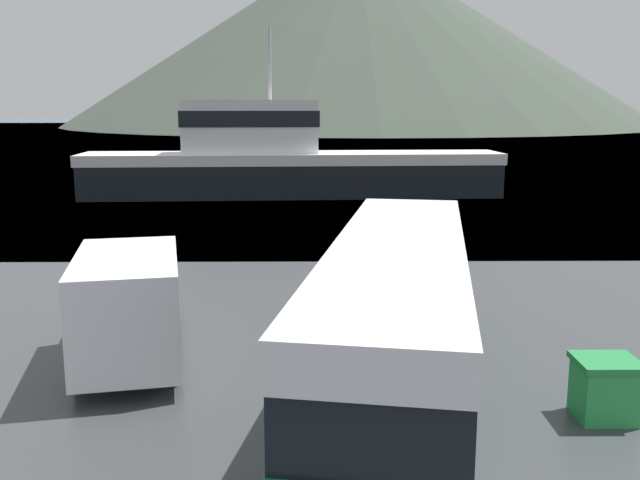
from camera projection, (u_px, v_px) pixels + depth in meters
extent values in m
plane|color=#475B6B|center=(332.00, 131.00, 144.17)|extent=(240.00, 240.00, 0.00)
cone|color=#3D473D|center=(356.00, 32.00, 183.71)|extent=(148.16, 148.16, 46.84)
cube|color=#146B3D|center=(397.00, 351.00, 14.20)|extent=(4.59, 12.48, 0.95)
cube|color=black|center=(398.00, 302.00, 14.01)|extent=(4.49, 12.24, 1.08)
cube|color=silver|center=(399.00, 259.00, 13.84)|extent=(4.59, 12.48, 0.68)
cube|color=black|center=(410.00, 249.00, 19.99)|extent=(2.17, 0.44, 1.46)
cylinder|color=black|center=(364.00, 310.00, 18.62)|extent=(0.45, 0.94, 0.90)
cylinder|color=black|center=(449.00, 314.00, 18.26)|extent=(0.45, 0.94, 0.90)
cylinder|color=black|center=(303.00, 478.00, 10.32)|extent=(0.45, 0.94, 0.90)
cube|color=silver|center=(128.00, 305.00, 15.55)|extent=(2.97, 4.64, 2.20)
cube|color=silver|center=(135.00, 291.00, 18.59)|extent=(2.49, 2.23, 1.21)
cube|color=black|center=(131.00, 262.00, 17.54)|extent=(1.81, 0.42, 0.77)
cylinder|color=black|center=(97.00, 318.00, 18.27)|extent=(0.35, 0.73, 0.70)
cylinder|color=black|center=(174.00, 314.00, 18.67)|extent=(0.35, 0.73, 0.70)
cylinder|color=black|center=(79.00, 372.00, 14.62)|extent=(0.35, 0.73, 0.70)
cylinder|color=black|center=(176.00, 365.00, 15.02)|extent=(0.35, 0.73, 0.70)
cube|color=black|center=(292.00, 174.00, 44.52)|extent=(25.89, 5.51, 2.71)
cube|color=white|center=(292.00, 158.00, 44.32)|extent=(26.15, 5.57, 0.68)
cube|color=white|center=(250.00, 126.00, 43.79)|extent=(8.37, 3.33, 3.23)
cube|color=black|center=(250.00, 118.00, 43.70)|extent=(8.54, 3.42, 0.97)
cylinder|color=#B2B2B7|center=(270.00, 64.00, 43.15)|extent=(0.20, 0.20, 4.24)
cube|color=green|center=(605.00, 392.00, 13.22)|extent=(1.03, 0.94, 1.04)
cube|color=#227D3C|center=(607.00, 362.00, 13.11)|extent=(1.14, 1.04, 0.12)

